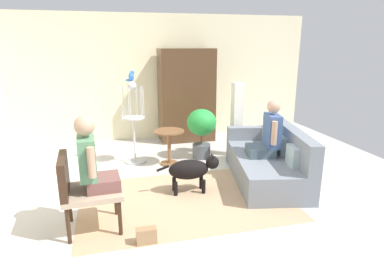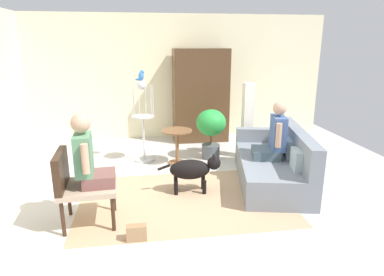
% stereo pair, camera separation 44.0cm
% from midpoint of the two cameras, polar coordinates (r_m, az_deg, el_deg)
% --- Properties ---
extents(ground_plane, '(7.47, 7.47, 0.00)m').
position_cam_midpoint_polar(ground_plane, '(4.74, -2.08, -9.75)').
color(ground_plane, beige).
extents(back_wall, '(6.75, 0.12, 2.64)m').
position_cam_midpoint_polar(back_wall, '(7.44, -7.57, 10.15)').
color(back_wall, beige).
rests_on(back_wall, ground).
extents(area_rug, '(2.77, 1.89, 0.01)m').
position_cam_midpoint_polar(area_rug, '(4.61, -4.03, -10.51)').
color(area_rug, tan).
rests_on(area_rug, ground).
extents(couch, '(1.29, 2.06, 0.82)m').
position_cam_midpoint_polar(couch, '(5.27, 10.68, -3.96)').
color(couch, slate).
rests_on(couch, ground).
extents(armchair, '(0.67, 0.62, 0.89)m').
position_cam_midpoint_polar(armchair, '(3.98, -21.57, -7.73)').
color(armchair, '#382316').
rests_on(armchair, ground).
extents(person_on_couch, '(0.52, 0.56, 0.85)m').
position_cam_midpoint_polar(person_on_couch, '(5.10, 10.49, 0.60)').
color(person_on_couch, '#465864').
extents(person_on_armchair, '(0.45, 0.53, 0.84)m').
position_cam_midpoint_polar(person_on_armchair, '(3.87, -19.87, -3.61)').
color(person_on_armchair, brown).
extents(round_end_table, '(0.52, 0.52, 0.61)m').
position_cam_midpoint_polar(round_end_table, '(5.79, -6.10, -0.74)').
color(round_end_table, brown).
rests_on(round_end_table, ground).
extents(dog, '(0.89, 0.32, 0.55)m').
position_cam_midpoint_polar(dog, '(4.71, -2.74, -5.38)').
color(dog, black).
rests_on(dog, ground).
extents(bird_cage_stand, '(0.39, 0.39, 1.43)m').
position_cam_midpoint_polar(bird_cage_stand, '(5.91, -12.03, 2.42)').
color(bird_cage_stand, silver).
rests_on(bird_cage_stand, ground).
extents(parrot, '(0.17, 0.10, 0.18)m').
position_cam_midpoint_polar(parrot, '(5.78, -12.50, 10.24)').
color(parrot, blue).
rests_on(parrot, bird_cage_stand).
extents(potted_plant, '(0.53, 0.53, 0.91)m').
position_cam_midpoint_polar(potted_plant, '(6.06, -0.43, 1.83)').
color(potted_plant, '#4C5156').
rests_on(potted_plant, ground).
extents(column_lamp, '(0.20, 0.20, 1.37)m').
position_cam_midpoint_polar(column_lamp, '(6.21, 5.61, 3.04)').
color(column_lamp, '#4C4742').
rests_on(column_lamp, ground).
extents(armoire_cabinet, '(1.15, 0.56, 1.94)m').
position_cam_midpoint_polar(armoire_cabinet, '(7.17, -2.71, 7.22)').
color(armoire_cabinet, '#4C331E').
rests_on(armoire_cabinet, ground).
extents(handbag, '(0.22, 0.10, 0.17)m').
position_cam_midpoint_polar(handbag, '(3.74, -11.25, -16.09)').
color(handbag, '#99724C').
rests_on(handbag, ground).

